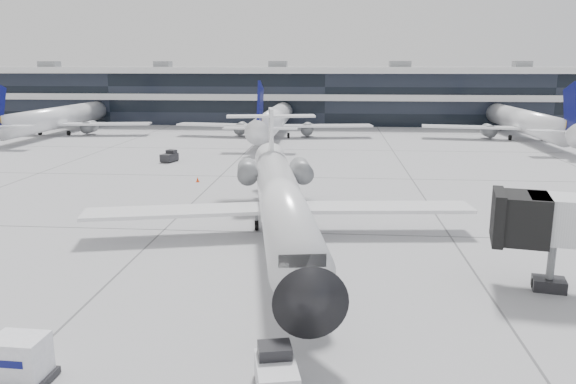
{
  "coord_description": "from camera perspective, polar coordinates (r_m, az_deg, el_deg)",
  "views": [
    {
      "loc": [
        1.98,
        -37.47,
        11.38
      ],
      "look_at": [
        -1.26,
        1.44,
        2.6
      ],
      "focal_mm": 35.0,
      "sensor_mm": 36.0,
      "label": 1
    }
  ],
  "objects": [
    {
      "name": "bg_jet_right",
      "position": [
        97.88,
        22.68,
        5.03
      ],
      "size": [
        32.0,
        40.0,
        9.6
      ],
      "primitive_type": null,
      "color": "white",
      "rests_on": "ground"
    },
    {
      "name": "terminal",
      "position": [
        119.65,
        3.87,
        9.59
      ],
      "size": [
        170.0,
        22.0,
        10.0
      ],
      "primitive_type": "cube",
      "color": "black",
      "rests_on": "ground"
    },
    {
      "name": "cargo_uld",
      "position": [
        23.5,
        -25.56,
        -15.18
      ],
      "size": [
        2.23,
        1.69,
        1.77
      ],
      "rotation": [
        0.0,
        0.0,
        -0.04
      ],
      "color": "black",
      "rests_on": "ground"
    },
    {
      "name": "ground",
      "position": [
        39.21,
        1.67,
        -4.2
      ],
      "size": [
        220.0,
        220.0,
        0.0
      ],
      "primitive_type": "plane",
      "color": "#9A9A9D",
      "rests_on": "ground"
    },
    {
      "name": "baggage_tug",
      "position": [
        21.05,
        -1.21,
        -17.87
      ],
      "size": [
        1.9,
        2.65,
        1.53
      ],
      "rotation": [
        0.0,
        0.0,
        0.21
      ],
      "color": "silver",
      "rests_on": "ground"
    },
    {
      "name": "traffic_cone",
      "position": [
        57.04,
        -9.17,
        1.25
      ],
      "size": [
        0.44,
        0.44,
        0.52
      ],
      "rotation": [
        0.0,
        0.0,
        0.31
      ],
      "color": "#FC400D",
      "rests_on": "ground"
    },
    {
      "name": "regional_jet",
      "position": [
        38.21,
        -0.72,
        -0.58
      ],
      "size": [
        26.6,
        33.18,
        7.68
      ],
      "rotation": [
        0.0,
        0.0,
        0.16
      ],
      "color": "white",
      "rests_on": "ground"
    },
    {
      "name": "bg_jet_left",
      "position": [
        104.34,
        -22.13,
        5.49
      ],
      "size": [
        32.0,
        40.0,
        9.6
      ],
      "primitive_type": null,
      "color": "white",
      "rests_on": "ground"
    },
    {
      "name": "far_tug",
      "position": [
        69.78,
        -11.93,
        3.54
      ],
      "size": [
        1.91,
        2.49,
        1.4
      ],
      "rotation": [
        0.0,
        0.0,
        -0.31
      ],
      "color": "black",
      "rests_on": "ground"
    },
    {
      "name": "bg_jet_center",
      "position": [
        93.7,
        -1.39,
        5.7
      ],
      "size": [
        32.0,
        40.0,
        9.6
      ],
      "primitive_type": null,
      "color": "white",
      "rests_on": "ground"
    }
  ]
}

